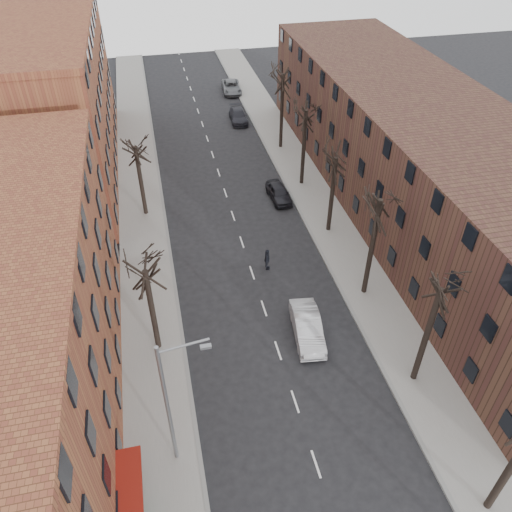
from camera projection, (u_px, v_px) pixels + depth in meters
sidewalk_left at (141, 208)px, 45.66m from camera, size 4.00×90.00×0.15m
sidewalk_right at (308, 188)px, 48.39m from camera, size 4.00×90.00×0.15m
building_left_far at (40, 105)px, 46.77m from camera, size 12.00×28.00×14.00m
building_right at (418, 158)px, 42.87m from camera, size 12.00×50.00×10.00m
tree_right_a at (486, 507)px, 24.87m from camera, size 5.20×5.20×10.00m
tree_right_b at (413, 379)px, 30.93m from camera, size 5.20×5.20×10.80m
tree_right_c at (363, 292)px, 37.00m from camera, size 5.20×5.20×11.60m
tree_right_d at (328, 230)px, 43.07m from camera, size 5.20×5.20×10.00m
tree_right_e at (301, 184)px, 49.13m from camera, size 5.20×5.20×10.80m
tree_right_f at (280, 148)px, 55.20m from camera, size 5.20×5.20×11.60m
tree_left_a at (159, 347)px, 32.89m from camera, size 5.20×5.20×9.50m
tree_left_b at (146, 214)px, 45.02m from camera, size 5.20×5.20×9.50m
streetlight at (170, 402)px, 23.77m from camera, size 2.45×0.22×9.03m
silver_sedan at (307, 327)px, 33.18m from camera, size 2.27×5.12×1.63m
parked_car_near at (279, 193)px, 46.54m from camera, size 1.90×4.24×1.42m
parked_car_mid at (238, 116)px, 60.20m from camera, size 2.14×4.83×1.38m
parked_car_far at (231, 87)px, 67.51m from camera, size 2.76×5.35×1.44m
pedestrian_crossing at (267, 259)px, 38.53m from camera, size 0.72×1.17×1.86m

